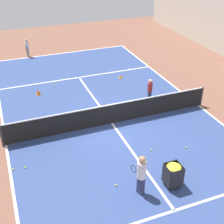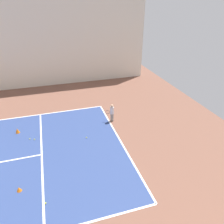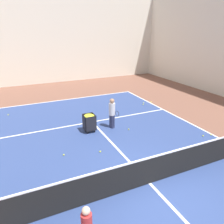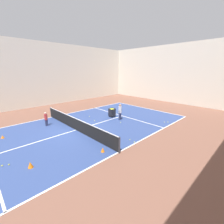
{
  "view_description": "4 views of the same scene",
  "coord_description": "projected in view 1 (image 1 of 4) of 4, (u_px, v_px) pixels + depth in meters",
  "views": [
    {
      "loc": [
        4.5,
        11.67,
        7.98
      ],
      "look_at": [
        0.0,
        0.0,
        0.63
      ],
      "focal_mm": 50.0,
      "sensor_mm": 36.0,
      "label": 1
    },
    {
      "loc": [
        -10.41,
        -6.68,
        7.98
      ],
      "look_at": [
        2.42,
        -10.61,
        0.71
      ],
      "focal_mm": 35.0,
      "sensor_mm": 36.0,
      "label": 2
    },
    {
      "loc": [
        -3.69,
        -4.94,
        4.91
      ],
      "look_at": [
        0.7,
        4.58,
        0.88
      ],
      "focal_mm": 35.0,
      "sensor_mm": 36.0,
      "label": 3
    },
    {
      "loc": [
        10.41,
        -5.84,
        4.83
      ],
      "look_at": [
        -0.52,
        4.65,
        0.54
      ],
      "focal_mm": 24.0,
      "sensor_mm": 36.0,
      "label": 4
    }
  ],
  "objects": [
    {
      "name": "tennis_ball_10",
      "position": [
        149.0,
        64.0,
        21.26
      ],
      "size": [
        0.07,
        0.07,
        0.07
      ],
      "primitive_type": "sphere",
      "color": "yellow",
      "rests_on": "ground"
    },
    {
      "name": "line_sideline_right",
      "position": [
        6.0,
        145.0,
        13.32
      ],
      "size": [
        0.1,
        20.78,
        0.0
      ],
      "primitive_type": "cube",
      "color": "white",
      "rests_on": "ground"
    },
    {
      "name": "line_centre_service",
      "position": [
        112.0,
        123.0,
        14.83
      ],
      "size": [
        0.1,
        11.43,
        0.0
      ],
      "primitive_type": "cube",
      "color": "white",
      "rests_on": "ground"
    },
    {
      "name": "tennis_ball_5",
      "position": [
        25.0,
        167.0,
        12.03
      ],
      "size": [
        0.07,
        0.07,
        0.07
      ],
      "primitive_type": "sphere",
      "color": "yellow",
      "rests_on": "ground"
    },
    {
      "name": "tennis_ball_7",
      "position": [
        187.0,
        147.0,
        13.14
      ],
      "size": [
        0.07,
        0.07,
        0.07
      ],
      "primitive_type": "sphere",
      "color": "yellow",
      "rests_on": "ground"
    },
    {
      "name": "line_baseline_near",
      "position": [
        62.0,
        53.0,
        23.18
      ],
      "size": [
        9.72,
        0.1,
        0.0
      ],
      "primitive_type": "cube",
      "color": "white",
      "rests_on": "ground"
    },
    {
      "name": "tennis_ball_2",
      "position": [
        151.0,
        150.0,
        13.0
      ],
      "size": [
        0.07,
        0.07,
        0.07
      ],
      "primitive_type": "sphere",
      "color": "yellow",
      "rests_on": "ground"
    },
    {
      "name": "training_cone_2",
      "position": [
        38.0,
        92.0,
        17.33
      ],
      "size": [
        0.27,
        0.27,
        0.32
      ],
      "primitive_type": "cone",
      "color": "orange",
      "rests_on": "ground"
    },
    {
      "name": "line_service_near",
      "position": [
        79.0,
        77.0,
        19.42
      ],
      "size": [
        9.72,
        0.1,
        0.0
      ],
      "primitive_type": "cube",
      "color": "white",
      "rests_on": "ground"
    },
    {
      "name": "line_service_far",
      "position": [
        175.0,
        211.0,
        10.23
      ],
      "size": [
        9.72,
        0.1,
        0.0
      ],
      "primitive_type": "cube",
      "color": "white",
      "rests_on": "ground"
    },
    {
      "name": "tennis_ball_9",
      "position": [
        56.0,
        64.0,
        21.34
      ],
      "size": [
        0.07,
        0.07,
        0.07
      ],
      "primitive_type": "sphere",
      "color": "yellow",
      "rests_on": "ground"
    },
    {
      "name": "ground_plane",
      "position": [
        112.0,
        123.0,
        14.83
      ],
      "size": [
        36.67,
        36.67,
        0.0
      ],
      "primitive_type": "plane",
      "color": "brown"
    },
    {
      "name": "tennis_ball_1",
      "position": [
        55.0,
        83.0,
        18.59
      ],
      "size": [
        0.07,
        0.07,
        0.07
      ],
      "primitive_type": "sphere",
      "color": "yellow",
      "rests_on": "ground"
    },
    {
      "name": "player_near_baseline",
      "position": [
        27.0,
        47.0,
        22.22
      ],
      "size": [
        0.34,
        0.61,
        1.3
      ],
      "rotation": [
        0.0,
        0.0,
        1.15
      ],
      "color": "gray",
      "rests_on": "ground"
    },
    {
      "name": "tennis_ball_13",
      "position": [
        116.0,
        185.0,
        11.2
      ],
      "size": [
        0.07,
        0.07,
        0.07
      ],
      "primitive_type": "sphere",
      "color": "yellow",
      "rests_on": "ground"
    },
    {
      "name": "training_cone_1",
      "position": [
        21.0,
        132.0,
        13.96
      ],
      "size": [
        0.23,
        0.23,
        0.28
      ],
      "primitive_type": "cone",
      "color": "orange",
      "rests_on": "ground"
    },
    {
      "name": "training_cone_0",
      "position": [
        121.0,
        77.0,
        19.27
      ],
      "size": [
        0.23,
        0.23,
        0.22
      ],
      "primitive_type": "cone",
      "color": "orange",
      "rests_on": "ground"
    },
    {
      "name": "child_midcourt",
      "position": [
        150.0,
        89.0,
        16.38
      ],
      "size": [
        0.27,
        0.27,
        1.28
      ],
      "rotation": [
        0.0,
        0.0,
        1.53
      ],
      "color": "#2D3351",
      "rests_on": "ground"
    },
    {
      "name": "tennis_ball_3",
      "position": [
        129.0,
        69.0,
        20.55
      ],
      "size": [
        0.07,
        0.07,
        0.07
      ],
      "primitive_type": "sphere",
      "color": "yellow",
      "rests_on": "ground"
    },
    {
      "name": "tennis_ball_4",
      "position": [
        13.0,
        169.0,
        11.95
      ],
      "size": [
        0.07,
        0.07,
        0.07
      ],
      "primitive_type": "sphere",
      "color": "yellow",
      "rests_on": "ground"
    },
    {
      "name": "court_playing_area",
      "position": [
        112.0,
        123.0,
        14.83
      ],
      "size": [
        9.72,
        20.78,
        0.0
      ],
      "color": "navy",
      "rests_on": "ground"
    },
    {
      "name": "line_sideline_left",
      "position": [
        198.0,
        105.0,
        16.33
      ],
      "size": [
        0.1,
        20.78,
        0.0
      ],
      "primitive_type": "cube",
      "color": "white",
      "rests_on": "ground"
    },
    {
      "name": "ball_cart",
      "position": [
        173.0,
        172.0,
        10.92
      ],
      "size": [
        0.56,
        0.56,
        0.92
      ],
      "color": "black",
      "rests_on": "ground"
    },
    {
      "name": "tennis_net",
      "position": [
        112.0,
        114.0,
        14.55
      ],
      "size": [
        10.02,
        0.1,
        1.06
      ],
      "color": "#2D2D33",
      "rests_on": "ground"
    },
    {
      "name": "tennis_ball_0",
      "position": [
        53.0,
        86.0,
        18.32
      ],
      "size": [
        0.07,
        0.07,
        0.07
      ],
      "primitive_type": "sphere",
      "color": "yellow",
      "rests_on": "ground"
    },
    {
      "name": "coach_at_net",
      "position": [
        141.0,
        173.0,
        10.46
      ],
      "size": [
        0.4,
        0.65,
        1.61
      ],
      "rotation": [
        0.0,
        0.0,
        -1.29
      ],
      "color": "#2D3351",
      "rests_on": "ground"
    }
  ]
}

